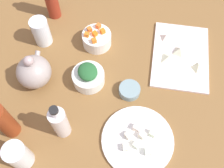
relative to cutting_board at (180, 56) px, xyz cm
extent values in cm
cube|color=brown|center=(-19.73, 26.49, -2.00)|extent=(190.00, 190.00, 3.00)
cube|color=white|center=(0.00, 0.00, 0.00)|extent=(33.58, 23.73, 1.00)
cylinder|color=white|center=(-38.63, 14.68, 0.10)|extent=(25.80, 25.80, 1.20)
cylinder|color=white|center=(-16.89, 36.21, 2.21)|extent=(12.62, 12.62, 5.42)
cylinder|color=white|center=(2.11, 36.04, 2.47)|extent=(12.30, 12.30, 5.94)
cylinder|color=#7D999D|center=(-19.81, 19.62, 1.13)|extent=(8.25, 8.25, 3.25)
ellipsoid|color=#A1948D|center=(-19.13, 56.80, 5.57)|extent=(13.53, 13.23, 12.14)
sphere|color=#A99391|center=(-19.13, 56.80, 13.16)|extent=(3.79, 3.79, 3.79)
cylinder|color=#A1948D|center=(-13.38, 56.80, 7.09)|extent=(5.38, 2.00, 3.93)
cylinder|color=silver|center=(-38.42, 41.80, 6.99)|extent=(5.85, 5.85, 14.98)
cylinder|color=silver|center=(-38.42, 41.80, 15.96)|extent=(2.63, 2.63, 2.96)
cylinder|color=black|center=(-38.42, 41.80, 18.05)|extent=(2.93, 2.93, 1.20)
cylinder|color=maroon|center=(-40.94, 60.13, 8.44)|extent=(5.96, 5.96, 17.87)
cylinder|color=white|center=(0.30, 59.18, 5.69)|extent=(7.35, 7.35, 12.39)
cylinder|color=white|center=(-50.72, 52.94, 5.59)|extent=(7.38, 7.38, 12.18)
cube|color=orange|center=(1.78, 36.60, 6.34)|extent=(2.54, 2.54, 1.80)
cube|color=orange|center=(-1.79, 36.32, 6.34)|extent=(2.41, 2.41, 1.80)
cube|color=orange|center=(3.77, 39.22, 6.34)|extent=(2.53, 2.53, 1.80)
cube|color=orange|center=(3.56, 33.62, 6.34)|extent=(2.54, 2.54, 1.80)
cube|color=orange|center=(0.88, 39.88, 6.34)|extent=(1.98, 1.98, 1.80)
cube|color=orange|center=(6.06, 35.81, 6.34)|extent=(2.48, 2.48, 1.80)
ellipsoid|color=#255E2D|center=(-16.89, 36.21, 6.73)|extent=(11.01, 10.64, 3.61)
cube|color=white|center=(-42.28, 18.51, 1.80)|extent=(2.60, 2.60, 2.20)
cube|color=white|center=(-34.55, 15.65, 1.80)|extent=(2.87, 2.87, 2.20)
cube|color=#EEE5CB|center=(-37.88, 18.13, 1.80)|extent=(3.11, 3.11, 2.20)
cube|color=silver|center=(-37.15, 13.20, 1.80)|extent=(3.09, 3.09, 2.20)
cube|color=#E6F6CA|center=(-35.96, 9.75, 1.80)|extent=(2.83, 2.83, 2.20)
cube|color=white|center=(-42.72, 10.89, 1.80)|extent=(2.63, 2.63, 2.20)
cube|color=white|center=(-40.86, 14.92, 1.80)|extent=(3.03, 3.03, 2.20)
pyramid|color=beige|center=(8.17, 6.76, 1.59)|extent=(5.22, 5.38, 2.17)
pyramid|color=beige|center=(1.36, 0.86, 2.08)|extent=(5.68, 5.74, 3.16)
pyramid|color=beige|center=(-2.87, 5.32, 1.51)|extent=(7.41, 7.45, 2.01)
pyramid|color=beige|center=(-5.50, -6.69, 1.69)|extent=(4.57, 4.25, 2.37)
camera|label=1|loc=(-66.69, 20.03, 91.87)|focal=42.18mm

